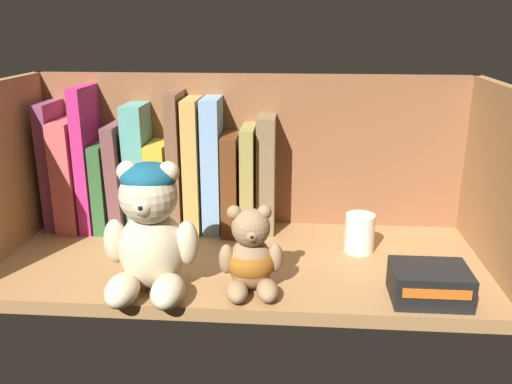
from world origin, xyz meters
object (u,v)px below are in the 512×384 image
book_6 (163,183)px  book_7 (180,160)px  teddy_bear_smaller (251,258)px  small_product_box (430,284)px  book_4 (123,174)px  book_2 (93,156)px  book_1 (77,171)px  book_3 (110,182)px  book_12 (267,173)px  pillar_candle (360,233)px  book_8 (196,163)px  book_10 (233,180)px  book_0 (59,163)px  book_9 (214,163)px  book_5 (141,165)px  book_11 (249,177)px  teddy_bear_larger (150,231)px

book_6 → book_7: 5.36cm
teddy_bear_smaller → small_product_box: 23.94cm
book_7 → book_4: bearing=180.0°
book_2 → book_6: (12.32, 0.00, -4.74)cm
book_1 → book_3: bearing=0.0°
book_12 → teddy_bear_smaller: (-0.70, -23.46, -5.32)cm
book_2 → pillar_candle: 47.91cm
book_8 → small_product_box: book_8 is taller
teddy_bear_smaller → book_10: bearing=102.6°
book_0 → book_9: bearing=0.0°
book_5 → book_10: 16.46cm
book_5 → book_12: (22.22, 0.00, -0.87)cm
book_4 → book_11: (22.45, 0.00, -0.04)cm
book_1 → pillar_candle: (49.27, -9.27, -6.56)cm
teddy_bear_smaller → book_2: bearing=141.9°
book_4 → pillar_candle: 42.42cm
book_4 → book_1: bearing=180.0°
teddy_bear_larger → pillar_candle: teddy_bear_larger is taller
book_2 → pillar_candle: (46.05, -9.27, -9.38)cm
book_7 → small_product_box: size_ratio=2.41×
book_1 → book_6: bearing=0.0°
book_11 → teddy_bear_smaller: size_ratio=1.53×
book_4 → book_0: bearing=180.0°
book_12 → book_6: bearing=180.0°
book_4 → book_11: 22.45cm
book_2 → book_3: size_ratio=1.62×
book_8 → teddy_bear_larger: (-1.77, -24.33, -3.00)cm
book_11 → book_12: 3.17cm
book_4 → small_product_box: size_ratio=1.86×
book_0 → book_1: size_ratio=1.15×
book_7 → pillar_candle: bearing=-16.9°
book_7 → book_9: size_ratio=1.04×
book_0 → book_3: book_0 is taller
book_3 → book_12: 28.21cm
book_8 → pillar_candle: book_8 is taller
book_10 → small_product_box: (29.02, -24.38, -6.35)cm
book_2 → teddy_bear_smaller: size_ratio=2.06×
book_10 → book_12: book_12 is taller
book_3 → book_10: size_ratio=0.90×
book_8 → book_9: size_ratio=1.00×
book_5 → book_9: size_ratio=0.95×
book_10 → book_0: bearing=180.0°
book_4 → book_11: bearing=0.0°
book_0 → book_5: (14.91, 0.00, -0.14)cm
teddy_bear_smaller → book_6: bearing=126.9°
book_5 → book_7: bearing=0.0°
book_10 → teddy_bear_larger: size_ratio=0.96×
book_8 → book_12: (12.41, 0.00, -1.45)cm
book_4 → teddy_bear_smaller: (24.81, -23.46, -4.56)cm
book_7 → small_product_box: 46.42cm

